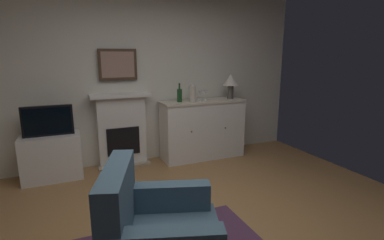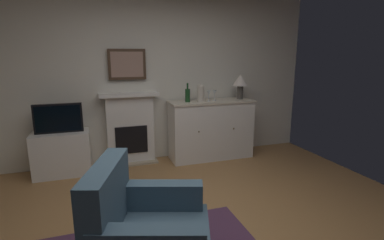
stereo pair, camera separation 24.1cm
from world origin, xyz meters
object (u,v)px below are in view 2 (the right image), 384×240
(wine_glass_center, at_px, (214,93))
(tv_set, at_px, (58,118))
(fireplace_unit, at_px, (130,128))
(tv_cabinet, at_px, (62,153))
(table_lamp, at_px, (240,82))
(sideboard_cabinet, at_px, (211,129))
(wine_glass_left, at_px, (209,93))
(wine_bottle, at_px, (188,95))
(vase_decorative, at_px, (201,93))
(framed_picture, at_px, (127,64))
(armchair, at_px, (145,235))

(wine_glass_center, height_order, tv_set, wine_glass_center)
(fireplace_unit, relative_size, tv_cabinet, 1.47)
(fireplace_unit, bearing_deg, table_lamp, -5.74)
(table_lamp, bearing_deg, sideboard_cabinet, -180.00)
(tv_set, bearing_deg, sideboard_cabinet, 0.21)
(wine_glass_left, height_order, tv_set, wine_glass_left)
(wine_bottle, distance_m, tv_set, 1.85)
(tv_set, bearing_deg, fireplace_unit, 10.77)
(vase_decorative, bearing_deg, framed_picture, 165.62)
(sideboard_cabinet, relative_size, wine_bottle, 4.66)
(tv_cabinet, relative_size, armchair, 0.74)
(wine_glass_center, xyz_separation_m, tv_set, (-2.28, 0.01, -0.25))
(table_lamp, height_order, vase_decorative, table_lamp)
(fireplace_unit, distance_m, wine_bottle, 1.02)
(fireplace_unit, bearing_deg, wine_bottle, -12.05)
(fireplace_unit, height_order, tv_set, fireplace_unit)
(wine_glass_center, xyz_separation_m, armchair, (-1.51, -2.34, -0.68))
(table_lamp, relative_size, armchair, 0.40)
(vase_decorative, distance_m, armchair, 2.72)
(wine_glass_center, bearing_deg, wine_bottle, 179.03)
(vase_decorative, bearing_deg, wine_glass_center, 8.28)
(fireplace_unit, relative_size, wine_glass_left, 6.67)
(framed_picture, relative_size, sideboard_cabinet, 0.41)
(fireplace_unit, distance_m, tv_cabinet, 1.02)
(table_lamp, height_order, wine_glass_left, table_lamp)
(table_lamp, xyz_separation_m, wine_glass_left, (-0.57, -0.05, -0.16))
(wine_glass_center, bearing_deg, tv_set, 179.84)
(wine_bottle, relative_size, tv_cabinet, 0.39)
(sideboard_cabinet, relative_size, wine_glass_center, 8.19)
(table_lamp, distance_m, vase_decorative, 0.72)
(fireplace_unit, distance_m, wine_glass_center, 1.42)
(wine_bottle, relative_size, armchair, 0.29)
(table_lamp, distance_m, wine_glass_center, 0.48)
(fireplace_unit, xyz_separation_m, armchair, (-0.21, -2.53, -0.17))
(armchair, bearing_deg, fireplace_unit, 85.37)
(vase_decorative, bearing_deg, tv_cabinet, 178.17)
(wine_glass_center, height_order, tv_cabinet, wine_glass_center)
(framed_picture, bearing_deg, tv_set, -166.69)
(sideboard_cabinet, distance_m, vase_decorative, 0.64)
(table_lamp, distance_m, tv_cabinet, 2.89)
(sideboard_cabinet, xyz_separation_m, table_lamp, (0.50, 0.00, 0.75))
(wine_glass_center, relative_size, vase_decorative, 0.59)
(framed_picture, xyz_separation_m, wine_bottle, (0.86, -0.23, -0.46))
(fireplace_unit, height_order, wine_glass_left, wine_glass_left)
(vase_decorative, bearing_deg, fireplace_unit, 167.93)
(fireplace_unit, xyz_separation_m, table_lamp, (1.76, -0.18, 0.68))
(tv_cabinet, distance_m, armchair, 2.50)
(fireplace_unit, bearing_deg, sideboard_cabinet, -8.00)
(table_lamp, bearing_deg, armchair, -129.86)
(wine_glass_left, height_order, wine_glass_center, same)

